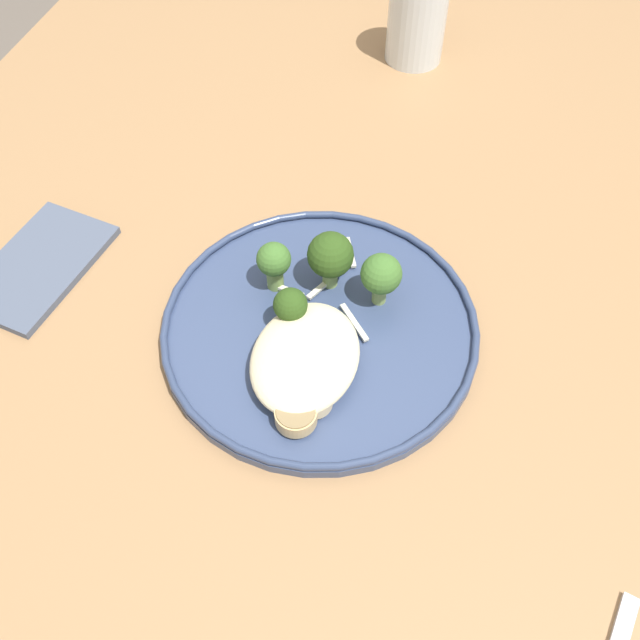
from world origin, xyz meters
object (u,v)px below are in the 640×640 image
object	(u,v)px
dinner_plate	(320,328)
broccoli_floret_small_sprig	(290,307)
seared_scallop_right_edge	(314,399)
seared_scallop_center_golden	(280,353)
seared_scallop_on_noodles	(303,339)
broccoli_floret_near_rim	(274,262)
folded_napkin	(39,266)
broccoli_floret_split_head	(382,272)
seared_scallop_large_seared	(308,361)
water_glass	(417,23)
seared_scallop_front_small	(296,415)
seared_scallop_rear_pale	(330,344)
broccoli_floret_beside_noodles	(330,256)

from	to	relation	value
dinner_plate	broccoli_floret_small_sprig	distance (m)	0.04
seared_scallop_right_edge	seared_scallop_center_golden	bearing A→B (deg)	-130.57
broccoli_floret_small_sprig	seared_scallop_on_noodles	bearing A→B (deg)	43.25
seared_scallop_right_edge	seared_scallop_center_golden	distance (m)	0.06
broccoli_floret_near_rim	folded_napkin	xyz separation A→B (m)	(0.04, -0.23, -0.04)
dinner_plate	seared_scallop_center_golden	world-z (taller)	seared_scallop_center_golden
broccoli_floret_split_head	broccoli_floret_near_rim	distance (m)	0.10
seared_scallop_large_seared	folded_napkin	world-z (taller)	seared_scallop_large_seared
dinner_plate	broccoli_floret_split_head	world-z (taller)	broccoli_floret_split_head
water_glass	dinner_plate	bearing A→B (deg)	1.25
broccoli_floret_small_sprig	water_glass	distance (m)	0.47
seared_scallop_front_small	folded_napkin	size ratio (longest dim) A/B	0.24
dinner_plate	seared_scallop_rear_pale	size ratio (longest dim) A/B	8.46
seared_scallop_right_edge	seared_scallop_front_small	xyz separation A→B (m)	(0.02, -0.01, 0.00)
seared_scallop_on_noodles	broccoli_floret_small_sprig	bearing A→B (deg)	-136.75
water_glass	broccoli_floret_near_rim	bearing A→B (deg)	-6.01
seared_scallop_large_seared	broccoli_floret_small_sprig	size ratio (longest dim) A/B	0.68
seared_scallop_large_seared	broccoli_floret_small_sprig	bearing A→B (deg)	-145.15
seared_scallop_rear_pale	broccoli_floret_split_head	bearing A→B (deg)	159.75
broccoli_floret_split_head	folded_napkin	world-z (taller)	broccoli_floret_split_head
seared_scallop_right_edge	seared_scallop_front_small	distance (m)	0.02
seared_scallop_on_noodles	seared_scallop_right_edge	bearing A→B (deg)	25.73
seared_scallop_right_edge	folded_napkin	world-z (taller)	seared_scallop_right_edge
seared_scallop_on_noodles	broccoli_floret_near_rim	bearing A→B (deg)	-142.54
seared_scallop_on_noodles	seared_scallop_large_seared	bearing A→B (deg)	26.87
seared_scallop_on_noodles	folded_napkin	size ratio (longest dim) A/B	0.20
seared_scallop_on_noodles	seared_scallop_center_golden	bearing A→B (deg)	-36.21
folded_napkin	water_glass	bearing A→B (deg)	148.79
broccoli_floret_beside_noodles	seared_scallop_right_edge	bearing A→B (deg)	10.20
seared_scallop_rear_pale	broccoli_floret_near_rim	xyz separation A→B (m)	(-0.06, -0.07, 0.02)
seared_scallop_right_edge	folded_napkin	size ratio (longest dim) A/B	0.21
seared_scallop_center_golden	seared_scallop_large_seared	size ratio (longest dim) A/B	0.80
seared_scallop_right_edge	seared_scallop_center_golden	world-z (taller)	same
seared_scallop_rear_pale	broccoli_floret_beside_noodles	distance (m)	0.08
seared_scallop_rear_pale	broccoli_floret_beside_noodles	bearing A→B (deg)	-163.82
seared_scallop_front_small	broccoli_floret_near_rim	bearing A→B (deg)	-154.88
seared_scallop_front_small	broccoli_floret_near_rim	world-z (taller)	broccoli_floret_near_rim
seared_scallop_right_edge	water_glass	size ratio (longest dim) A/B	0.29
seared_scallop_rear_pale	broccoli_floret_small_sprig	bearing A→B (deg)	-111.95
seared_scallop_rear_pale	broccoli_floret_small_sprig	world-z (taller)	broccoli_floret_small_sprig
seared_scallop_large_seared	folded_napkin	distance (m)	0.30
dinner_plate	seared_scallop_on_noodles	xyz separation A→B (m)	(0.03, -0.01, 0.01)
dinner_plate	seared_scallop_on_noodles	world-z (taller)	seared_scallop_on_noodles
broccoli_floret_near_rim	seared_scallop_right_edge	bearing A→B (deg)	32.17
dinner_plate	broccoli_floret_small_sprig	bearing A→B (deg)	-73.18
seared_scallop_rear_pale	broccoli_floret_beside_noodles	xyz separation A→B (m)	(-0.08, -0.02, 0.03)
dinner_plate	broccoli_floret_near_rim	world-z (taller)	broccoli_floret_near_rim
seared_scallop_on_noodles	folded_napkin	distance (m)	0.28
seared_scallop_center_golden	broccoli_floret_beside_noodles	bearing A→B (deg)	169.64
broccoli_floret_split_head	seared_scallop_front_small	bearing A→B (deg)	-13.09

